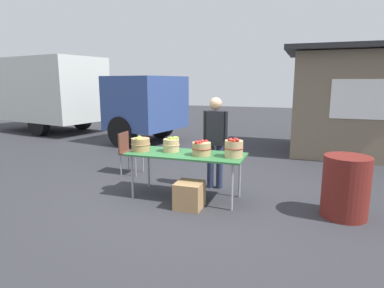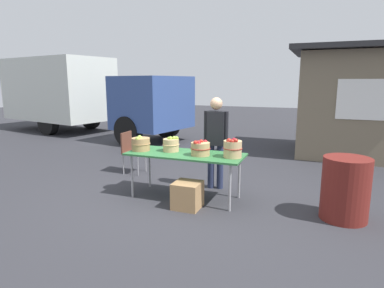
{
  "view_description": "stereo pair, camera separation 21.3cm",
  "coord_description": "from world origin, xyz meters",
  "views": [
    {
      "loc": [
        1.75,
        -4.83,
        1.89
      ],
      "look_at": [
        0.0,
        0.3,
        0.85
      ],
      "focal_mm": 30.43,
      "sensor_mm": 36.0,
      "label": 1
    },
    {
      "loc": [
        1.95,
        -4.76,
        1.89
      ],
      "look_at": [
        0.0,
        0.3,
        0.85
      ],
      "focal_mm": 30.43,
      "sensor_mm": 36.0,
      "label": 2
    }
  ],
  "objects": [
    {
      "name": "folding_chair",
      "position": [
        -1.63,
        0.99,
        0.51
      ],
      "size": [
        0.41,
        0.41,
        0.86
      ],
      "rotation": [
        0.0,
        0.0,
        1.6
      ],
      "color": "brown",
      "rests_on": "ground"
    },
    {
      "name": "food_kiosk",
      "position": [
        3.02,
        4.59,
        1.38
      ],
      "size": [
        3.54,
        2.95,
        2.74
      ],
      "rotation": [
        0.0,
        0.0,
        -0.01
      ],
      "color": "#726651",
      "rests_on": "ground"
    },
    {
      "name": "trash_barrel",
      "position": [
        2.38,
        -0.0,
        0.44
      ],
      "size": [
        0.63,
        0.63,
        0.88
      ],
      "primitive_type": "cylinder",
      "color": "maroon",
      "rests_on": "ground"
    },
    {
      "name": "market_table",
      "position": [
        0.0,
        0.0,
        0.71
      ],
      "size": [
        1.9,
        0.76,
        0.75
      ],
      "color": "#2D6B38",
      "rests_on": "ground"
    },
    {
      "name": "ground_plane",
      "position": [
        0.0,
        0.0,
        0.0
      ],
      "size": [
        40.0,
        40.0,
        0.0
      ],
      "primitive_type": "plane",
      "color": "#2D2D33"
    },
    {
      "name": "apple_basket_green_0",
      "position": [
        -0.79,
        -0.06,
        0.87
      ],
      "size": [
        0.33,
        0.33,
        0.26
      ],
      "color": "#A87F51",
      "rests_on": "market_table"
    },
    {
      "name": "box_truck",
      "position": [
        -6.38,
        5.04,
        1.49
      ],
      "size": [
        7.98,
        3.72,
        2.75
      ],
      "rotation": [
        0.0,
        0.0,
        -0.21
      ],
      "color": "silver",
      "rests_on": "ground"
    },
    {
      "name": "vendor_adult",
      "position": [
        0.32,
        0.65,
        0.96
      ],
      "size": [
        0.43,
        0.26,
        1.63
      ],
      "rotation": [
        0.0,
        0.0,
        3.29
      ],
      "color": "#262D4C",
      "rests_on": "ground"
    },
    {
      "name": "apple_basket_red_1",
      "position": [
        0.78,
        -0.0,
        0.89
      ],
      "size": [
        0.3,
        0.3,
        0.31
      ],
      "color": "tan",
      "rests_on": "market_table"
    },
    {
      "name": "apple_basket_green_1",
      "position": [
        -0.28,
        0.06,
        0.87
      ],
      "size": [
        0.28,
        0.28,
        0.26
      ],
      "color": "tan",
      "rests_on": "market_table"
    },
    {
      "name": "produce_crate",
      "position": [
        0.2,
        -0.4,
        0.2
      ],
      "size": [
        0.4,
        0.4,
        0.4
      ],
      "primitive_type": "cube",
      "color": "#A87F51",
      "rests_on": "ground"
    },
    {
      "name": "apple_basket_red_0",
      "position": [
        0.28,
        -0.05,
        0.86
      ],
      "size": [
        0.32,
        0.32,
        0.25
      ],
      "color": "tan",
      "rests_on": "market_table"
    }
  ]
}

